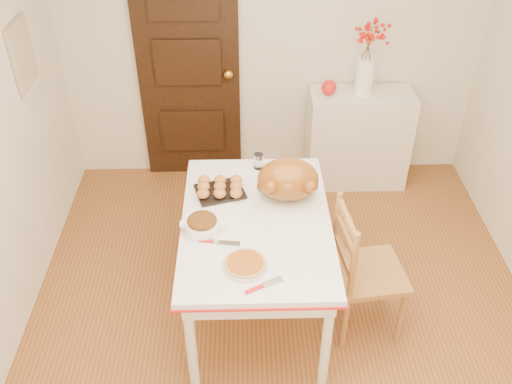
{
  "coord_description": "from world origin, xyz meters",
  "views": [
    {
      "loc": [
        -0.25,
        -2.44,
        3.06
      ],
      "look_at": [
        -0.18,
        0.28,
        1.0
      ],
      "focal_mm": 39.8,
      "sensor_mm": 36.0,
      "label": 1
    }
  ],
  "objects_px": {
    "sideboard": "(358,139)",
    "turkey_platter": "(288,181)",
    "kitchen_table": "(256,268)",
    "chair_oak": "(369,270)",
    "pumpkin_pie": "(245,264)"
  },
  "relations": [
    {
      "from": "turkey_platter",
      "to": "kitchen_table",
      "type": "bearing_deg",
      "value": -119.58
    },
    {
      "from": "sideboard",
      "to": "pumpkin_pie",
      "type": "distance_m",
      "value": 2.23
    },
    {
      "from": "sideboard",
      "to": "kitchen_table",
      "type": "xyz_separation_m",
      "value": [
        -0.93,
        -1.55,
        -0.03
      ]
    },
    {
      "from": "sideboard",
      "to": "turkey_platter",
      "type": "height_order",
      "value": "turkey_platter"
    },
    {
      "from": "kitchen_table",
      "to": "sideboard",
      "type": "bearing_deg",
      "value": 59.02
    },
    {
      "from": "turkey_platter",
      "to": "pumpkin_pie",
      "type": "relative_size",
      "value": 1.87
    },
    {
      "from": "chair_oak",
      "to": "turkey_platter",
      "type": "xyz_separation_m",
      "value": [
        -0.51,
        0.32,
        0.47
      ]
    },
    {
      "from": "sideboard",
      "to": "kitchen_table",
      "type": "bearing_deg",
      "value": -120.98
    },
    {
      "from": "kitchen_table",
      "to": "turkey_platter",
      "type": "bearing_deg",
      "value": 44.91
    },
    {
      "from": "kitchen_table",
      "to": "chair_oak",
      "type": "distance_m",
      "value": 0.73
    },
    {
      "from": "sideboard",
      "to": "turkey_platter",
      "type": "bearing_deg",
      "value": -118.34
    },
    {
      "from": "sideboard",
      "to": "turkey_platter",
      "type": "relative_size",
      "value": 1.93
    },
    {
      "from": "chair_oak",
      "to": "pumpkin_pie",
      "type": "xyz_separation_m",
      "value": [
        -0.79,
        -0.29,
        0.35
      ]
    },
    {
      "from": "chair_oak",
      "to": "turkey_platter",
      "type": "relative_size",
      "value": 2.17
    },
    {
      "from": "kitchen_table",
      "to": "pumpkin_pie",
      "type": "relative_size",
      "value": 5.64
    }
  ]
}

